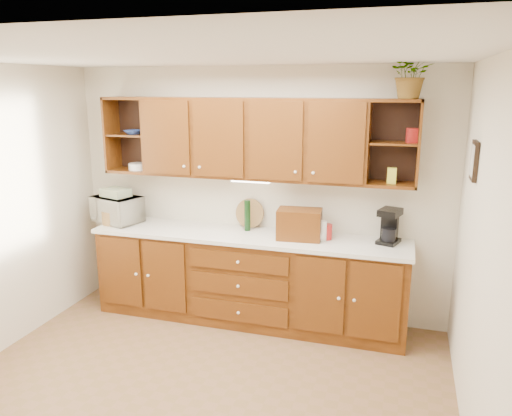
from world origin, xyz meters
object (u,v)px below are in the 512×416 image
Objects in this scene: coffee_maker at (389,226)px; bread_box at (299,224)px; potted_plant at (412,74)px; microwave at (117,209)px.

bread_box is at bearing -153.51° from coffee_maker.
potted_plant reaches higher than bread_box.
potted_plant is at bearing -0.18° from bread_box.
microwave is at bearing 174.12° from bread_box.
bread_box is 1.27× the size of coffee_maker.
potted_plant is (0.95, 0.08, 1.42)m from bread_box.
microwave is at bearing -160.43° from coffee_maker.
bread_box is 0.86m from coffee_maker.
potted_plant reaches higher than coffee_maker.
coffee_maker is 1.41m from potted_plant.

